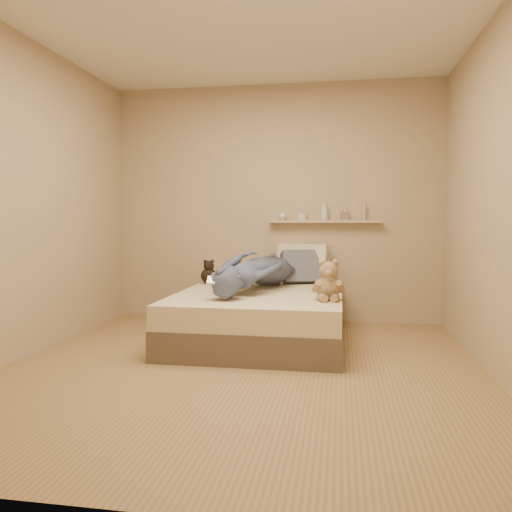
% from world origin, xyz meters
% --- Properties ---
extents(room, '(3.80, 3.80, 3.80)m').
position_xyz_m(room, '(0.00, 0.00, 1.30)').
color(room, '#97774E').
rests_on(room, ground).
extents(bed, '(1.50, 1.90, 0.45)m').
position_xyz_m(bed, '(0.00, 0.93, 0.22)').
color(bed, brown).
rests_on(bed, floor).
extents(game_console, '(0.20, 0.10, 0.07)m').
position_xyz_m(game_console, '(-0.25, 0.33, 0.62)').
color(game_console, silver).
rests_on(game_console, bed).
extents(teddy_bear, '(0.28, 0.27, 0.34)m').
position_xyz_m(teddy_bear, '(0.63, 0.51, 0.59)').
color(teddy_bear, '#987F53').
rests_on(teddy_bear, bed).
extents(dark_plush, '(0.16, 0.16, 0.25)m').
position_xyz_m(dark_plush, '(-0.63, 1.42, 0.56)').
color(dark_plush, black).
rests_on(dark_plush, bed).
extents(pillow_cream, '(0.59, 0.36, 0.42)m').
position_xyz_m(pillow_cream, '(0.33, 1.76, 0.65)').
color(pillow_cream, beige).
rests_on(pillow_cream, bed).
extents(pillow_grey, '(0.56, 0.42, 0.37)m').
position_xyz_m(pillow_grey, '(0.37, 1.62, 0.62)').
color(pillow_grey, slate).
rests_on(pillow_grey, bed).
extents(person, '(0.92, 1.66, 0.38)m').
position_xyz_m(person, '(-0.07, 1.03, 0.64)').
color(person, '#4C5B78').
rests_on(person, bed).
extents(wall_shelf, '(1.20, 0.12, 0.03)m').
position_xyz_m(wall_shelf, '(0.55, 1.84, 1.10)').
color(wall_shelf, tan).
rests_on(wall_shelf, wall_back).
extents(shelf_bottles, '(0.95, 0.11, 0.20)m').
position_xyz_m(shelf_bottles, '(0.46, 1.84, 1.19)').
color(shelf_bottles, silver).
rests_on(shelf_bottles, wall_shelf).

